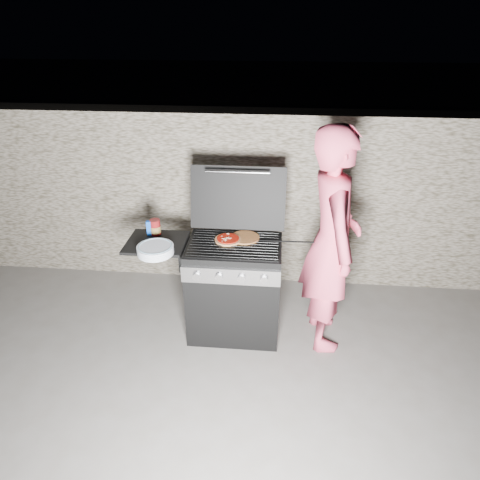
# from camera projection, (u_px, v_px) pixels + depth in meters

# --- Properties ---
(ground) EXTENTS (50.00, 50.00, 0.00)m
(ground) POSITION_uv_depth(u_px,v_px,m) (235.00, 329.00, 4.02)
(ground) COLOR slate
(stone_wall) EXTENTS (8.00, 0.35, 1.80)m
(stone_wall) POSITION_uv_depth(u_px,v_px,m) (244.00, 197.00, 4.52)
(stone_wall) COLOR gray
(stone_wall) RESTS_ON ground
(gas_grill) EXTENTS (1.34, 0.79, 0.91)m
(gas_grill) POSITION_uv_depth(u_px,v_px,m) (207.00, 287.00, 3.83)
(gas_grill) COLOR black
(gas_grill) RESTS_ON ground
(pizza_topped) EXTENTS (0.23, 0.23, 0.03)m
(pizza_topped) POSITION_uv_depth(u_px,v_px,m) (228.00, 239.00, 3.64)
(pizza_topped) COLOR #AA8046
(pizza_topped) RESTS_ON gas_grill
(pizza_plain) EXTENTS (0.33, 0.33, 0.01)m
(pizza_plain) POSITION_uv_depth(u_px,v_px,m) (245.00, 237.00, 3.68)
(pizza_plain) COLOR #BC784E
(pizza_plain) RESTS_ON gas_grill
(sauce_jar) EXTENTS (0.11, 0.11, 0.14)m
(sauce_jar) POSITION_uv_depth(u_px,v_px,m) (155.00, 227.00, 3.73)
(sauce_jar) COLOR maroon
(sauce_jar) RESTS_ON gas_grill
(blue_carton) EXTENTS (0.07, 0.04, 0.13)m
(blue_carton) POSITION_uv_depth(u_px,v_px,m) (150.00, 228.00, 3.72)
(blue_carton) COLOR #0E45B8
(blue_carton) RESTS_ON gas_grill
(plate_stack) EXTENTS (0.37, 0.37, 0.07)m
(plate_stack) POSITION_uv_depth(u_px,v_px,m) (155.00, 250.00, 3.45)
(plate_stack) COLOR silver
(plate_stack) RESTS_ON gas_grill
(person) EXTENTS (0.54, 0.75, 1.94)m
(person) POSITION_uv_depth(u_px,v_px,m) (331.00, 242.00, 3.50)
(person) COLOR #E74E6C
(person) RESTS_ON ground
(tongs) EXTENTS (0.47, 0.16, 0.10)m
(tongs) POSITION_uv_depth(u_px,v_px,m) (285.00, 241.00, 3.53)
(tongs) COLOR black
(tongs) RESTS_ON gas_grill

